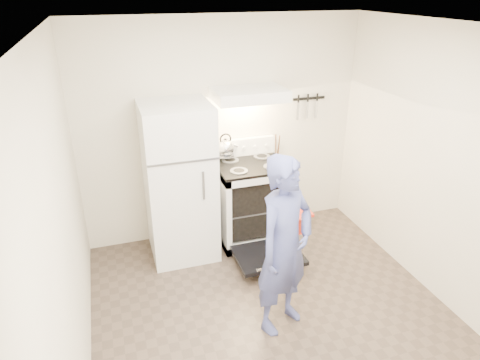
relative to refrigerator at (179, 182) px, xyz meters
name	(u,v)px	position (x,y,z in m)	size (l,w,h in m)	color
floor	(280,326)	(0.58, -1.45, -0.85)	(3.60, 3.60, 0.00)	brown
back_wall	(222,131)	(0.58, 0.35, 0.40)	(3.20, 0.02, 2.50)	beige
refrigerator	(179,182)	(0.00, 0.00, 0.00)	(0.70, 0.70, 1.70)	white
stove_body	(250,203)	(0.81, 0.02, -0.39)	(0.76, 0.65, 0.92)	white
cooktop	(251,165)	(0.81, 0.02, 0.09)	(0.76, 0.65, 0.03)	black
backsplash	(243,147)	(0.81, 0.31, 0.20)	(0.76, 0.07, 0.20)	white
oven_door	(268,255)	(0.81, -0.57, -0.72)	(0.70, 0.54, 0.04)	black
oven_rack	(250,204)	(0.81, 0.02, -0.41)	(0.60, 0.52, 0.01)	slate
range_hood	(249,94)	(0.81, 0.10, 0.86)	(0.76, 0.50, 0.12)	white
knife_strip	(309,98)	(1.63, 0.33, 0.70)	(0.40, 0.02, 0.03)	black
pizza_stone	(255,203)	(0.87, 0.03, -0.40)	(0.33, 0.33, 0.02)	#917353
tea_kettle	(226,147)	(0.58, 0.24, 0.25)	(0.25, 0.21, 0.30)	#BABABF
utensil_jar	(277,162)	(1.01, -0.24, 0.20)	(0.09, 0.09, 0.13)	silver
person	(285,246)	(0.61, -1.40, -0.05)	(0.58, 0.38, 1.60)	#383E7B
dutch_oven	(294,219)	(0.85, -1.04, -0.03)	(0.38, 0.31, 0.24)	red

